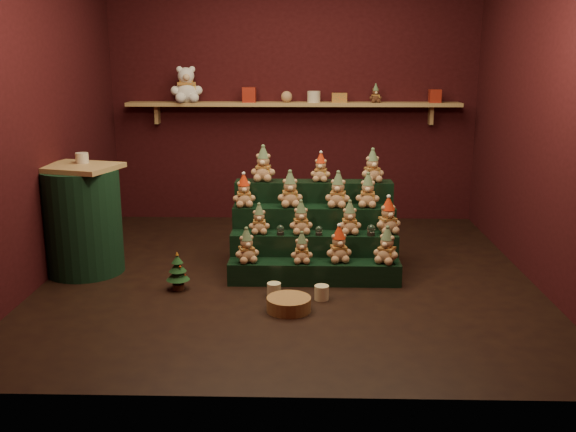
{
  "coord_description": "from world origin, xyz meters",
  "views": [
    {
      "loc": [
        0.13,
        -5.14,
        1.8
      ],
      "look_at": [
        -0.01,
        0.25,
        0.46
      ],
      "focal_mm": 40.0,
      "sensor_mm": 36.0,
      "label": 1
    }
  ],
  "objects_px": {
    "snow_globe_c": "(371,230)",
    "side_table": "(83,220)",
    "white_bear": "(186,80)",
    "brown_bear": "(376,94)",
    "mug_left": "(274,290)",
    "wicker_basket": "(289,304)",
    "mug_right": "(322,293)",
    "mini_christmas_tree": "(178,271)",
    "snow_globe_b": "(319,230)",
    "riser_tier_front": "(314,272)",
    "snow_globe_a": "(280,230)"
  },
  "relations": [
    {
      "from": "mug_right",
      "to": "white_bear",
      "type": "bearing_deg",
      "value": 120.59
    },
    {
      "from": "white_bear",
      "to": "snow_globe_a",
      "type": "bearing_deg",
      "value": -72.41
    },
    {
      "from": "mug_right",
      "to": "white_bear",
      "type": "distance_m",
      "value": 3.15
    },
    {
      "from": "wicker_basket",
      "to": "white_bear",
      "type": "xyz_separation_m",
      "value": [
        -1.17,
        2.61,
        1.51
      ]
    },
    {
      "from": "riser_tier_front",
      "to": "wicker_basket",
      "type": "relative_size",
      "value": 4.32
    },
    {
      "from": "side_table",
      "to": "wicker_basket",
      "type": "xyz_separation_m",
      "value": [
        1.76,
        -0.83,
        -0.41
      ]
    },
    {
      "from": "wicker_basket",
      "to": "brown_bear",
      "type": "relative_size",
      "value": 1.71
    },
    {
      "from": "side_table",
      "to": "white_bear",
      "type": "relative_size",
      "value": 1.95
    },
    {
      "from": "snow_globe_a",
      "to": "snow_globe_c",
      "type": "height_order",
      "value": "snow_globe_c"
    },
    {
      "from": "snow_globe_c",
      "to": "mug_right",
      "type": "height_order",
      "value": "snow_globe_c"
    },
    {
      "from": "snow_globe_a",
      "to": "snow_globe_b",
      "type": "distance_m",
      "value": 0.32
    },
    {
      "from": "mug_left",
      "to": "mug_right",
      "type": "xyz_separation_m",
      "value": [
        0.37,
        -0.06,
        0.0
      ]
    },
    {
      "from": "snow_globe_a",
      "to": "snow_globe_c",
      "type": "bearing_deg",
      "value": -0.0
    },
    {
      "from": "snow_globe_b",
      "to": "mug_left",
      "type": "relative_size",
      "value": 0.73
    },
    {
      "from": "snow_globe_c",
      "to": "side_table",
      "type": "xyz_separation_m",
      "value": [
        -2.43,
        0.07,
        0.05
      ]
    },
    {
      "from": "riser_tier_front",
      "to": "brown_bear",
      "type": "distance_m",
      "value": 2.5
    },
    {
      "from": "riser_tier_front",
      "to": "mini_christmas_tree",
      "type": "height_order",
      "value": "mini_christmas_tree"
    },
    {
      "from": "mug_left",
      "to": "brown_bear",
      "type": "relative_size",
      "value": 0.57
    },
    {
      "from": "mini_christmas_tree",
      "to": "white_bear",
      "type": "height_order",
      "value": "white_bear"
    },
    {
      "from": "snow_globe_c",
      "to": "side_table",
      "type": "height_order",
      "value": "side_table"
    },
    {
      "from": "mug_left",
      "to": "brown_bear",
      "type": "distance_m",
      "value": 2.87
    },
    {
      "from": "riser_tier_front",
      "to": "snow_globe_c",
      "type": "height_order",
      "value": "snow_globe_c"
    },
    {
      "from": "mug_right",
      "to": "wicker_basket",
      "type": "bearing_deg",
      "value": -136.99
    },
    {
      "from": "side_table",
      "to": "snow_globe_c",
      "type": "bearing_deg",
      "value": 14.42
    },
    {
      "from": "side_table",
      "to": "mini_christmas_tree",
      "type": "height_order",
      "value": "side_table"
    },
    {
      "from": "mug_right",
      "to": "riser_tier_front",
      "type": "bearing_deg",
      "value": 98.03
    },
    {
      "from": "snow_globe_c",
      "to": "brown_bear",
      "type": "height_order",
      "value": "brown_bear"
    },
    {
      "from": "side_table",
      "to": "wicker_basket",
      "type": "bearing_deg",
      "value": -9.14
    },
    {
      "from": "snow_globe_b",
      "to": "brown_bear",
      "type": "relative_size",
      "value": 0.41
    },
    {
      "from": "white_bear",
      "to": "wicker_basket",
      "type": "bearing_deg",
      "value": -78.53
    },
    {
      "from": "side_table",
      "to": "mug_right",
      "type": "xyz_separation_m",
      "value": [
        2.01,
        -0.6,
        -0.4
      ]
    },
    {
      "from": "white_bear",
      "to": "brown_bear",
      "type": "xyz_separation_m",
      "value": [
        2.03,
        0.0,
        -0.14
      ]
    },
    {
      "from": "snow_globe_b",
      "to": "white_bear",
      "type": "distance_m",
      "value": 2.59
    },
    {
      "from": "wicker_basket",
      "to": "snow_globe_c",
      "type": "bearing_deg",
      "value": 48.96
    },
    {
      "from": "mug_left",
      "to": "white_bear",
      "type": "relative_size",
      "value": 0.23
    },
    {
      "from": "brown_bear",
      "to": "mini_christmas_tree",
      "type": "bearing_deg",
      "value": -135.58
    },
    {
      "from": "white_bear",
      "to": "mini_christmas_tree",
      "type": "bearing_deg",
      "value": -95.37
    },
    {
      "from": "snow_globe_b",
      "to": "snow_globe_c",
      "type": "bearing_deg",
      "value": 0.0
    },
    {
      "from": "side_table",
      "to": "brown_bear",
      "type": "relative_size",
      "value": 4.89
    },
    {
      "from": "riser_tier_front",
      "to": "side_table",
      "type": "height_order",
      "value": "side_table"
    },
    {
      "from": "mug_left",
      "to": "white_bear",
      "type": "xyz_separation_m",
      "value": [
        -1.05,
        2.33,
        1.5
      ]
    },
    {
      "from": "riser_tier_front",
      "to": "white_bear",
      "type": "xyz_separation_m",
      "value": [
        -1.36,
        2.01,
        1.47
      ]
    },
    {
      "from": "snow_globe_b",
      "to": "snow_globe_c",
      "type": "height_order",
      "value": "snow_globe_c"
    },
    {
      "from": "riser_tier_front",
      "to": "snow_globe_b",
      "type": "xyz_separation_m",
      "value": [
        0.04,
        0.16,
        0.31
      ]
    },
    {
      "from": "mug_left",
      "to": "wicker_basket",
      "type": "height_order",
      "value": "mug_left"
    },
    {
      "from": "white_bear",
      "to": "brown_bear",
      "type": "distance_m",
      "value": 2.03
    },
    {
      "from": "riser_tier_front",
      "to": "brown_bear",
      "type": "xyz_separation_m",
      "value": [
        0.67,
        2.01,
        1.32
      ]
    },
    {
      "from": "snow_globe_b",
      "to": "brown_bear",
      "type": "height_order",
      "value": "brown_bear"
    },
    {
      "from": "mini_christmas_tree",
      "to": "white_bear",
      "type": "xyz_separation_m",
      "value": [
        -0.28,
        2.2,
        1.41
      ]
    },
    {
      "from": "mug_left",
      "to": "white_bear",
      "type": "bearing_deg",
      "value": 114.16
    }
  ]
}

